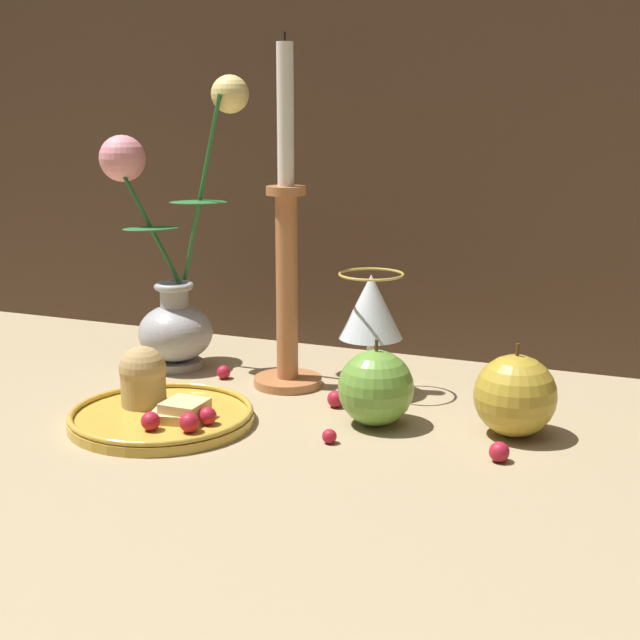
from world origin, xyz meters
name	(u,v)px	position (x,y,z in m)	size (l,w,h in m)	color
ground_plane	(287,407)	(0.00, 0.00, 0.00)	(2.40, 2.40, 0.00)	#9E8966
vase	(170,275)	(-0.20, 0.09, 0.12)	(0.20, 0.09, 0.36)	#A3A3A8
plate_with_pastries	(158,406)	(-0.10, -0.09, 0.02)	(0.19, 0.19, 0.07)	gold
wine_glass	(371,312)	(0.07, 0.08, 0.10)	(0.08, 0.08, 0.14)	silver
candlestick	(287,270)	(-0.03, 0.07, 0.14)	(0.08, 0.08, 0.40)	#B77042
apple_beside_vase	(376,388)	(0.11, -0.02, 0.04)	(0.08, 0.08, 0.09)	#669938
apple_near_glass	(515,396)	(0.25, 0.01, 0.04)	(0.08, 0.08, 0.09)	#B2932D
berry_near_plate	(499,452)	(0.25, -0.07, 0.01)	(0.02, 0.02, 0.02)	#AD192D
berry_front_center	(336,399)	(0.05, 0.02, 0.01)	(0.02, 0.02, 0.02)	#AD192D
berry_by_glass_stem	(329,436)	(0.08, -0.08, 0.01)	(0.01, 0.01, 0.01)	#AD192D
berry_under_candlestick	(224,372)	(-0.11, 0.07, 0.01)	(0.02, 0.02, 0.02)	#AD192D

